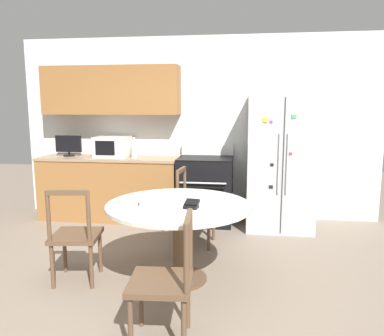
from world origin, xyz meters
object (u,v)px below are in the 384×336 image
at_px(dining_chair_far, 194,208).
at_px(wallet, 192,205).
at_px(candle_glass, 144,203).
at_px(counter_bottle, 134,149).
at_px(dining_chair_left, 75,236).
at_px(microwave, 112,147).
at_px(countertop_tv, 69,145).
at_px(refrigerator, 280,163).
at_px(dining_chair_near, 165,282).
at_px(oven_range, 205,190).

distance_m(dining_chair_far, wallet, 1.13).
xyz_separation_m(dining_chair_far, wallet, (0.11, -1.07, 0.33)).
height_order(dining_chair_far, candle_glass, dining_chair_far).
relative_size(counter_bottle, candle_glass, 3.34).
height_order(counter_bottle, dining_chair_left, counter_bottle).
distance_m(microwave, wallet, 2.47).
bearing_deg(candle_glass, dining_chair_far, 74.65).
bearing_deg(wallet, counter_bottle, 119.17).
height_order(dining_chair_left, candle_glass, dining_chair_left).
xyz_separation_m(microwave, wallet, (1.42, -2.01, -0.28)).
xyz_separation_m(microwave, countertop_tv, (-0.65, -0.02, 0.02)).
relative_size(dining_chair_left, dining_chair_far, 1.00).
relative_size(refrigerator, counter_bottle, 5.70).
bearing_deg(counter_bottle, countertop_tv, 176.37).
relative_size(refrigerator, microwave, 3.67).
xyz_separation_m(microwave, dining_chair_far, (1.31, -0.93, -0.61)).
bearing_deg(dining_chair_near, dining_chair_far, -2.89).
relative_size(dining_chair_near, dining_chair_far, 1.00).
bearing_deg(dining_chair_far, dining_chair_near, 6.37).
height_order(oven_range, counter_bottle, counter_bottle).
distance_m(countertop_tv, dining_chair_left, 2.35).
bearing_deg(countertop_tv, candle_glass, -50.70).
relative_size(oven_range, counter_bottle, 3.50).
relative_size(oven_range, countertop_tv, 2.86).
distance_m(microwave, dining_chair_far, 1.72).
distance_m(countertop_tv, counter_bottle, 1.00).
xyz_separation_m(refrigerator, countertop_tv, (-3.00, 0.12, 0.18)).
bearing_deg(counter_bottle, dining_chair_near, -69.91).
bearing_deg(dining_chair_left, refrigerator, 35.28).
xyz_separation_m(oven_range, microwave, (-1.35, 0.06, 0.57)).
xyz_separation_m(oven_range, dining_chair_left, (-1.00, -1.98, -0.03)).
relative_size(refrigerator, dining_chair_near, 1.95).
bearing_deg(microwave, dining_chair_far, -35.55).
xyz_separation_m(dining_chair_left, candle_glass, (0.65, -0.00, 0.34)).
height_order(dining_chair_left, dining_chair_near, same).
bearing_deg(candle_glass, oven_range, 80.05).
relative_size(counter_bottle, dining_chair_left, 0.34).
bearing_deg(countertop_tv, dining_chair_far, -25.06).
distance_m(refrigerator, countertop_tv, 3.01).
bearing_deg(countertop_tv, microwave, 1.48).
bearing_deg(candle_glass, countertop_tv, 129.30).
relative_size(refrigerator, countertop_tv, 4.65).
bearing_deg(counter_bottle, candle_glass, -71.40).
bearing_deg(refrigerator, microwave, 176.68).
xyz_separation_m(refrigerator, candle_glass, (-1.34, -1.91, -0.11)).
xyz_separation_m(countertop_tv, counter_bottle, (1.00, -0.06, -0.04)).
relative_size(counter_bottle, dining_chair_near, 0.34).
bearing_deg(dining_chair_left, wallet, -6.48).
bearing_deg(microwave, oven_range, -2.75).
xyz_separation_m(microwave, dining_chair_left, (0.35, -2.04, -0.61)).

